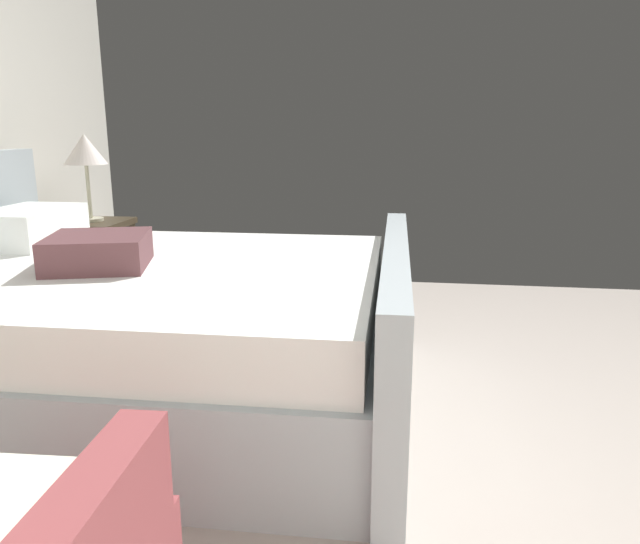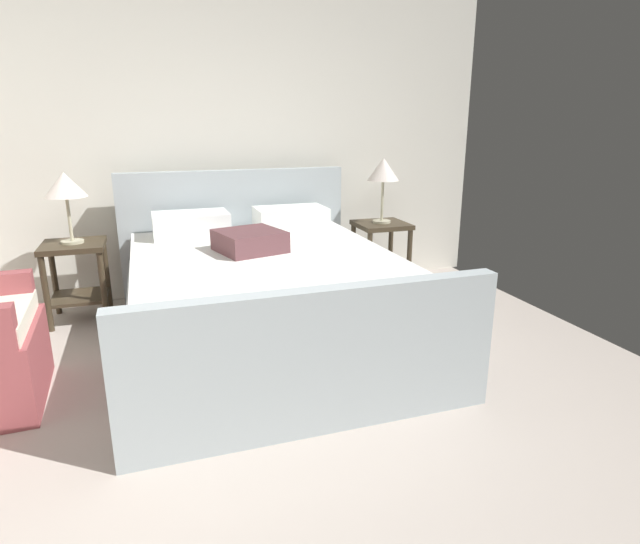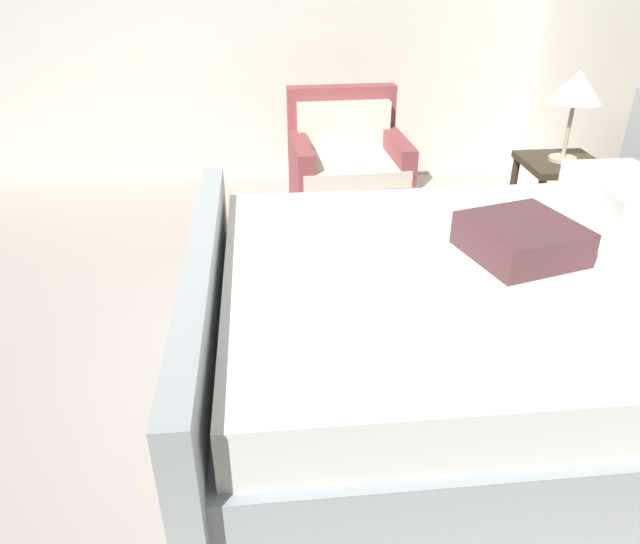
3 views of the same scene
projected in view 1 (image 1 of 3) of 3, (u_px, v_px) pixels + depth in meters
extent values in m
cube|color=#B3A69C|center=(492.00, 448.00, 2.30)|extent=(4.99, 5.60, 0.02)
cube|color=#A6B1B6|center=(148.00, 355.00, 2.69)|extent=(1.77, 2.13, 0.40)
cube|color=#A6B1B6|center=(394.00, 330.00, 2.51)|extent=(1.87, 0.12, 0.73)
cube|color=white|center=(143.00, 289.00, 2.62)|extent=(1.69, 2.07, 0.22)
cube|color=white|center=(29.00, 226.00, 3.04)|extent=(0.56, 0.37, 0.18)
cube|color=brown|center=(99.00, 251.00, 2.53)|extent=(0.49, 0.49, 0.14)
cube|color=#3A2F20|center=(92.00, 224.00, 3.93)|extent=(0.44, 0.44, 0.04)
cube|color=#3A2F20|center=(97.00, 282.00, 4.02)|extent=(0.40, 0.40, 0.02)
cylinder|color=#3A2F20|center=(109.00, 276.00, 3.79)|extent=(0.04, 0.04, 0.56)
cylinder|color=#3A2F20|center=(135.00, 263.00, 4.16)|extent=(0.04, 0.04, 0.56)
cylinder|color=#3A2F20|center=(54.00, 274.00, 3.84)|extent=(0.04, 0.04, 0.56)
cylinder|color=#3A2F20|center=(84.00, 261.00, 4.21)|extent=(0.04, 0.04, 0.56)
cylinder|color=#B7B293|center=(91.00, 219.00, 3.92)|extent=(0.16, 0.16, 0.02)
cylinder|color=#B7B293|center=(89.00, 191.00, 3.88)|extent=(0.02, 0.02, 0.35)
cone|color=silver|center=(85.00, 149.00, 3.81)|extent=(0.27, 0.27, 0.19)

